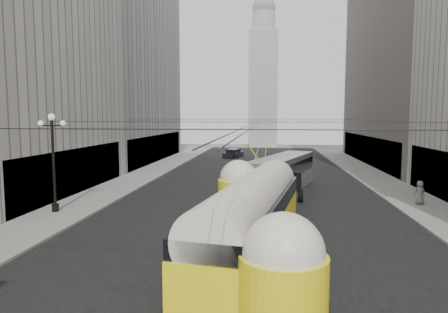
# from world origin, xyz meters

# --- Properties ---
(road) EXTENTS (20.00, 85.00, 0.02)m
(road) POSITION_xyz_m (0.00, 32.50, 0.00)
(road) COLOR black
(road) RESTS_ON ground
(sidewalk_left) EXTENTS (4.00, 72.00, 0.15)m
(sidewalk_left) POSITION_xyz_m (-12.00, 36.00, 0.07)
(sidewalk_left) COLOR gray
(sidewalk_left) RESTS_ON ground
(sidewalk_right) EXTENTS (4.00, 72.00, 0.15)m
(sidewalk_right) POSITION_xyz_m (12.00, 36.00, 0.07)
(sidewalk_right) COLOR gray
(sidewalk_right) RESTS_ON ground
(rail_left) EXTENTS (0.12, 85.00, 0.04)m
(rail_left) POSITION_xyz_m (-0.75, 32.50, 0.00)
(rail_left) COLOR gray
(rail_left) RESTS_ON ground
(rail_right) EXTENTS (0.12, 85.00, 0.04)m
(rail_right) POSITION_xyz_m (0.75, 32.50, 0.00)
(rail_right) COLOR gray
(rail_right) RESTS_ON ground
(building_left_far) EXTENTS (12.60, 28.60, 28.60)m
(building_left_far) POSITION_xyz_m (-19.99, 48.00, 14.31)
(building_left_far) COLOR #999999
(building_left_far) RESTS_ON ground
(building_right_far) EXTENTS (12.60, 32.60, 32.60)m
(building_right_far) POSITION_xyz_m (20.00, 48.00, 16.31)
(building_right_far) COLOR #514C47
(building_right_far) RESTS_ON ground
(distant_tower) EXTENTS (6.00, 6.00, 31.36)m
(distant_tower) POSITION_xyz_m (0.00, 80.00, 14.97)
(distant_tower) COLOR #B2AFA8
(distant_tower) RESTS_ON ground
(lamppost_left_mid) EXTENTS (1.86, 0.44, 6.37)m
(lamppost_left_mid) POSITION_xyz_m (-12.60, 18.00, 3.74)
(lamppost_left_mid) COLOR black
(lamppost_left_mid) RESTS_ON sidewalk_left
(catenary) EXTENTS (25.00, 72.00, 0.23)m
(catenary) POSITION_xyz_m (0.12, 31.49, 5.88)
(catenary) COLOR black
(catenary) RESTS_ON ground
(streetcar) EXTENTS (4.96, 16.39, 3.64)m
(streetcar) POSITION_xyz_m (0.50, 11.99, 1.78)
(streetcar) COLOR yellow
(streetcar) RESTS_ON ground
(city_bus) EXTENTS (6.16, 12.27, 3.00)m
(city_bus) POSITION_xyz_m (2.40, 27.29, 1.65)
(city_bus) COLOR gray
(city_bus) RESTS_ON ground
(sedan_white_far) EXTENTS (2.44, 4.58, 1.37)m
(sedan_white_far) POSITION_xyz_m (2.80, 44.23, 0.62)
(sedan_white_far) COLOR silver
(sedan_white_far) RESTS_ON ground
(sedan_dark_far) EXTENTS (3.03, 4.54, 1.33)m
(sedan_dark_far) POSITION_xyz_m (-4.18, 55.06, 0.60)
(sedan_dark_far) COLOR black
(sedan_dark_far) RESTS_ON ground
(pedestrian_sidewalk_right) EXTENTS (0.91, 0.67, 1.68)m
(pedestrian_sidewalk_right) POSITION_xyz_m (11.88, 22.87, 0.99)
(pedestrian_sidewalk_right) COLOR slate
(pedestrian_sidewalk_right) RESTS_ON sidewalk_right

